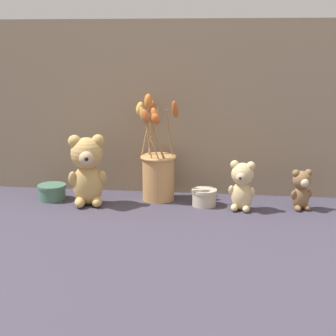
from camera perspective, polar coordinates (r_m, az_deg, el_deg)
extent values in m
plane|color=#3D3847|center=(1.66, -0.08, -4.26)|extent=(4.00, 4.00, 0.00)
cube|color=gray|center=(1.76, 0.58, 6.60)|extent=(1.30, 0.02, 0.59)
ellipsoid|color=tan|center=(1.68, -8.87, -1.83)|extent=(0.11, 0.10, 0.13)
sphere|color=tan|center=(1.65, -9.00, 1.62)|extent=(0.10, 0.10, 0.10)
sphere|color=#D1B289|center=(1.62, -9.02, 1.12)|extent=(0.05, 0.05, 0.05)
sphere|color=black|center=(1.60, -9.04, 1.00)|extent=(0.01, 0.01, 0.01)
sphere|color=tan|center=(1.64, -7.77, 3.01)|extent=(0.04, 0.04, 0.04)
sphere|color=tan|center=(1.65, -10.33, 2.93)|extent=(0.04, 0.04, 0.04)
ellipsoid|color=tan|center=(1.66, -7.31, -1.08)|extent=(0.04, 0.05, 0.06)
ellipsoid|color=tan|center=(1.67, -10.50, -1.18)|extent=(0.04, 0.05, 0.06)
ellipsoid|color=tan|center=(1.66, -7.90, -3.72)|extent=(0.05, 0.06, 0.03)
ellipsoid|color=tan|center=(1.66, -9.75, -3.78)|extent=(0.05, 0.06, 0.03)
ellipsoid|color=#DBBC84|center=(1.63, 8.18, -3.07)|extent=(0.08, 0.07, 0.09)
sphere|color=#DBBC84|center=(1.61, 8.26, -0.65)|extent=(0.07, 0.07, 0.07)
sphere|color=#D1B289|center=(1.58, 8.10, -1.03)|extent=(0.03, 0.03, 0.03)
sphere|color=black|center=(1.57, 8.02, -1.13)|extent=(0.01, 0.01, 0.01)
sphere|color=#DBBC84|center=(1.60, 9.19, 0.23)|extent=(0.03, 0.03, 0.03)
sphere|color=#DBBC84|center=(1.61, 7.41, 0.35)|extent=(0.03, 0.03, 0.03)
ellipsoid|color=#DBBC84|center=(1.61, 9.28, -2.67)|extent=(0.03, 0.03, 0.04)
ellipsoid|color=#DBBC84|center=(1.62, 7.06, -2.49)|extent=(0.03, 0.03, 0.04)
ellipsoid|color=#DBBC84|center=(1.62, 8.66, -4.48)|extent=(0.03, 0.04, 0.02)
ellipsoid|color=#DBBC84|center=(1.62, 7.38, -4.37)|extent=(0.03, 0.04, 0.02)
ellipsoid|color=olive|center=(1.67, 14.49, -3.20)|extent=(0.06, 0.06, 0.07)
sphere|color=olive|center=(1.66, 14.61, -1.28)|extent=(0.06, 0.06, 0.06)
sphere|color=#D1B289|center=(1.64, 14.90, -1.59)|extent=(0.03, 0.03, 0.03)
sphere|color=black|center=(1.63, 15.06, -1.68)|extent=(0.01, 0.01, 0.01)
sphere|color=olive|center=(1.66, 15.31, -0.51)|extent=(0.02, 0.02, 0.02)
sphere|color=olive|center=(1.64, 14.00, -0.56)|extent=(0.02, 0.02, 0.02)
ellipsoid|color=olive|center=(1.68, 15.40, -2.77)|extent=(0.02, 0.03, 0.03)
ellipsoid|color=olive|center=(1.65, 13.75, -2.87)|extent=(0.02, 0.03, 0.03)
ellipsoid|color=olive|center=(1.67, 15.13, -4.25)|extent=(0.03, 0.03, 0.02)
ellipsoid|color=olive|center=(1.66, 14.17, -4.32)|extent=(0.03, 0.03, 0.02)
cylinder|color=tan|center=(1.71, -1.07, -1.06)|extent=(0.11, 0.11, 0.15)
torus|color=tan|center=(1.69, -1.08, 1.21)|extent=(0.12, 0.12, 0.01)
cylinder|color=#9E7542|center=(1.63, -1.96, 3.48)|extent=(0.06, 0.03, 0.14)
ellipsoid|color=#C65B28|center=(1.60, -2.52, 5.79)|extent=(0.04, 0.03, 0.05)
cylinder|color=#9E7542|center=(1.66, 0.16, 3.89)|extent=(0.02, 0.04, 0.16)
ellipsoid|color=#C65B28|center=(1.63, 0.80, 6.51)|extent=(0.03, 0.04, 0.06)
cylinder|color=#9E7542|center=(1.71, -2.39, 4.07)|extent=(0.03, 0.05, 0.15)
ellipsoid|color=gold|center=(1.71, -3.13, 6.62)|extent=(0.04, 0.05, 0.05)
cylinder|color=#9E7542|center=(1.65, -2.26, 3.63)|extent=(0.03, 0.04, 0.14)
ellipsoid|color=tan|center=(1.63, -2.86, 6.00)|extent=(0.03, 0.03, 0.05)
cylinder|color=#9E7542|center=(1.63, -1.26, 3.32)|extent=(0.05, 0.01, 0.13)
ellipsoid|color=#C65B28|center=(1.60, -1.37, 5.48)|extent=(0.04, 0.03, 0.04)
cylinder|color=#9E7542|center=(1.69, -1.97, 4.42)|extent=(0.01, 0.02, 0.18)
ellipsoid|color=orange|center=(1.68, -2.22, 7.40)|extent=(0.03, 0.04, 0.05)
cylinder|color=#9E7542|center=(1.71, -1.61, 4.18)|extent=(0.04, 0.03, 0.15)
ellipsoid|color=#C65B28|center=(1.72, -1.88, 6.79)|extent=(0.04, 0.04, 0.05)
cylinder|color=#9E7542|center=(1.64, -1.30, 3.48)|extent=(0.05, 0.00, 0.14)
ellipsoid|color=orange|center=(1.60, -1.42, 5.80)|extent=(0.04, 0.02, 0.06)
cylinder|color=beige|center=(1.66, 4.03, -3.43)|extent=(0.08, 0.08, 0.04)
cylinder|color=beige|center=(1.66, 4.04, -2.55)|extent=(0.08, 0.08, 0.01)
cylinder|color=#47705B|center=(1.76, -12.72, -2.77)|extent=(0.09, 0.09, 0.04)
cylinder|color=#47705B|center=(1.76, -12.76, -1.97)|extent=(0.09, 0.09, 0.01)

